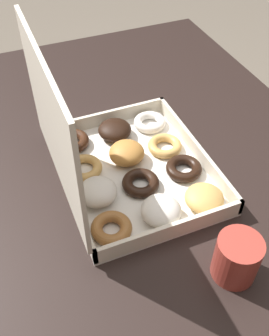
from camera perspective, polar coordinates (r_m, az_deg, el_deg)
ground_plane at (r=1.52m, az=-2.62°, el=-20.27°), size 8.00×8.00×0.00m
dining_table at (r=0.95m, az=-3.94°, el=-3.00°), size 1.15×1.02×0.77m
donut_box at (r=0.80m, az=-2.11°, el=0.81°), size 0.37×0.31×0.32m
coffee_mug at (r=0.69m, az=14.63°, el=-12.46°), size 0.08×0.08×0.09m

